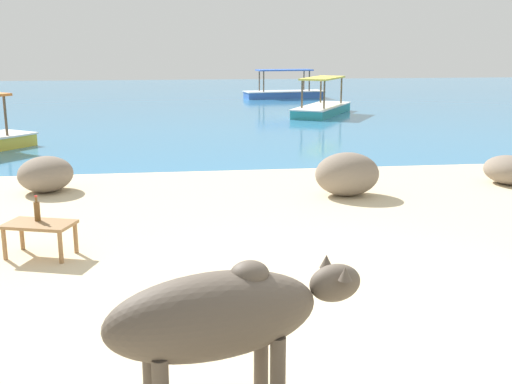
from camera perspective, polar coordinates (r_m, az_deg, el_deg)
sand_beach at (r=5.48m, az=8.02°, el=-12.51°), size 18.00×14.00×0.04m
water_surface at (r=26.89m, az=-4.70°, el=8.12°), size 60.00×36.00×0.03m
cow at (r=4.08m, az=-3.23°, el=-11.20°), size 1.81×0.86×1.01m
low_bench_table at (r=7.49m, az=-19.14°, el=-3.14°), size 0.86×0.66×0.40m
bottle at (r=7.54m, az=-19.34°, el=-1.61°), size 0.07×0.07×0.30m
shore_rock_large at (r=10.05m, az=8.31°, el=1.62°), size 1.05×0.84×0.69m
shore_rock_medium at (r=10.79m, az=-18.64°, el=1.56°), size 1.15×1.20×0.58m
shore_rock_small at (r=11.64m, az=22.14°, el=1.88°), size 1.09×1.17×0.50m
boat_teal at (r=22.11m, az=6.05°, el=7.74°), size 2.84×3.75×1.29m
boat_blue at (r=29.12m, az=2.58°, el=9.12°), size 3.78×1.58×1.29m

